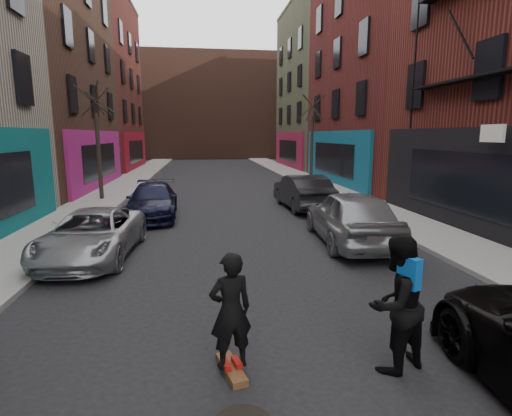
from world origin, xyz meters
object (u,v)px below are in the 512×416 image
object	(u,v)px
tree_right_far	(312,131)
parked_left_end	(152,201)
skateboard	(231,369)
skateboarder	(231,311)
parked_right_far	(351,216)
parked_right_end	(302,192)
pedestrian	(396,304)
tree_left_far	(97,132)
parked_left_far	(92,234)

from	to	relation	value
tree_right_far	parked_left_end	xyz separation A→B (m)	(-9.40, -10.51, -2.86)
parked_left_end	skateboard	distance (m)	11.22
skateboarder	parked_right_far	bearing A→B (deg)	-137.41
parked_right_end	skateboard	xyz separation A→B (m)	(-4.09, -12.11, -0.71)
parked_right_far	skateboarder	world-z (taller)	skateboarder
parked_right_far	pedestrian	bearing A→B (deg)	77.96
parked_right_far	skateboard	xyz separation A→B (m)	(-4.09, -6.25, -0.78)
tree_right_far	skateboard	size ratio (longest dim) A/B	8.50
parked_left_end	pedestrian	distance (m)	12.06
parked_right_end	skateboarder	xyz separation A→B (m)	(-4.09, -12.11, 0.16)
skateboarder	pedestrian	distance (m)	2.28
skateboard	parked_right_end	bearing A→B (deg)	57.15
pedestrian	skateboard	bearing A→B (deg)	-27.50
parked_right_far	skateboarder	distance (m)	7.47
parked_left_end	parked_right_end	world-z (taller)	parked_right_end
parked_right_end	skateboard	size ratio (longest dim) A/B	5.78
pedestrian	parked_right_end	bearing A→B (deg)	-121.01
tree_left_far	pedestrian	xyz separation A→B (m)	(7.58, -15.66, -2.41)
tree_right_far	parked_right_end	bearing A→B (deg)	-107.78
tree_right_far	parked_right_far	bearing A→B (deg)	-101.15
parked_left_end	pedestrian	bearing A→B (deg)	-69.59
parked_right_end	pedestrian	bearing A→B (deg)	78.58
tree_left_far	parked_left_far	distance (m)	10.25
pedestrian	tree_left_far	bearing A→B (deg)	-86.77
skateboard	pedestrian	bearing A→B (deg)	-19.08
tree_left_far	parked_left_far	bearing A→B (deg)	-78.17
parked_left_far	skateboarder	size ratio (longest dim) A/B	2.79
tree_left_far	skateboarder	distance (m)	16.53
tree_left_far	skateboarder	xyz separation A→B (m)	(5.31, -15.47, -2.46)
parked_left_end	pedestrian	world-z (taller)	pedestrian
parked_left_end	parked_right_end	size ratio (longest dim) A/B	0.99
parked_right_end	skateboard	distance (m)	12.80
parked_right_end	pedestrian	xyz separation A→B (m)	(-1.82, -12.30, 0.21)
tree_left_far	parked_right_far	xyz separation A→B (m)	(9.40, -9.22, -2.55)
tree_left_far	pedestrian	size ratio (longest dim) A/B	3.38
skateboarder	pedestrian	bearing A→B (deg)	160.92
tree_right_far	parked_right_far	world-z (taller)	tree_right_far
tree_right_far	parked_left_far	world-z (taller)	tree_right_far
skateboarder	parked_left_far	bearing A→B (deg)	-74.68
parked_left_far	parked_right_end	xyz separation A→B (m)	(7.38, 6.30, 0.13)
skateboard	pedestrian	xyz separation A→B (m)	(2.27, -0.20, 0.92)
parked_left_far	parked_right_far	world-z (taller)	parked_right_far
parked_right_end	parked_left_far	bearing A→B (deg)	37.52
parked_left_far	parked_right_end	bearing A→B (deg)	43.65
parked_right_end	pedestrian	world-z (taller)	pedestrian
tree_left_far	tree_right_far	xyz separation A→B (m)	(12.40, 6.00, 0.15)
tree_left_far	parked_left_far	size ratio (longest dim) A/B	1.42
parked_left_end	parked_right_end	bearing A→B (deg)	8.28
tree_right_far	pedestrian	size ratio (longest dim) A/B	3.53
parked_left_far	parked_right_far	distance (m)	7.39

